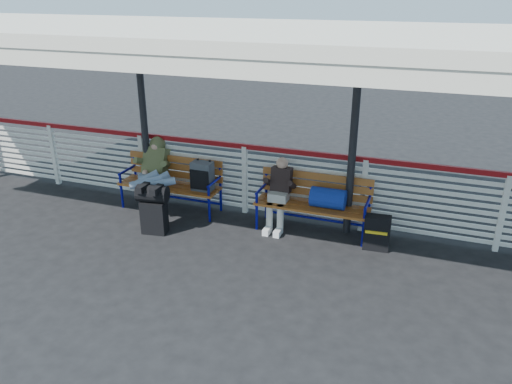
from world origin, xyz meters
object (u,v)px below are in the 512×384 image
at_px(bench_right, 320,198).
at_px(suitcase_side, 377,233).
at_px(traveler_man, 153,176).
at_px(luggage_stack, 153,207).
at_px(bench_left, 183,178).
at_px(companion_person, 279,193).

height_order(bench_right, suitcase_side, bench_right).
bearing_deg(traveler_man, luggage_stack, -60.19).
bearing_deg(traveler_man, suitcase_side, 0.79).
bearing_deg(bench_left, bench_right, -0.21).
bearing_deg(luggage_stack, companion_person, 17.72).
bearing_deg(bench_right, luggage_stack, -159.36).
xyz_separation_m(bench_left, bench_right, (2.41, -0.01, -0.03)).
distance_m(bench_left, suitcase_side, 3.38).
distance_m(companion_person, suitcase_side, 1.65).
bearing_deg(bench_right, suitcase_side, -15.30).
distance_m(bench_right, suitcase_side, 1.02).
xyz_separation_m(bench_right, companion_person, (-0.66, -0.04, 0.01)).
relative_size(traveler_man, suitcase_side, 2.83).
distance_m(traveler_man, companion_person, 2.16).
height_order(luggage_stack, suitcase_side, luggage_stack).
height_order(luggage_stack, companion_person, companion_person).
relative_size(companion_person, suitcase_side, 2.16).
relative_size(bench_left, companion_person, 1.57).
distance_m(bench_left, traveler_man, 0.51).
bearing_deg(suitcase_side, bench_right, 160.39).
relative_size(luggage_stack, traveler_man, 0.54).
relative_size(bench_right, companion_person, 1.57).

